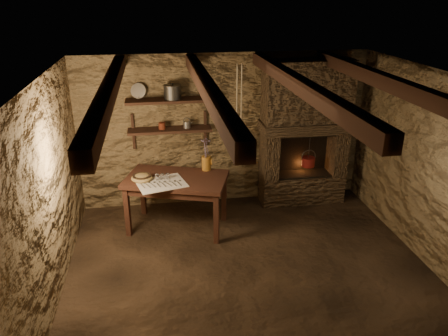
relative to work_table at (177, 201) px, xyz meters
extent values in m
plane|color=black|center=(0.82, -1.18, -0.43)|extent=(4.50, 4.50, 0.00)
cube|color=brown|center=(0.82, 0.82, 0.77)|extent=(4.50, 0.04, 2.40)
cube|color=brown|center=(0.82, -3.18, 0.77)|extent=(4.50, 0.04, 2.40)
cube|color=brown|center=(-1.43, -1.18, 0.77)|extent=(0.04, 4.00, 2.40)
cube|color=brown|center=(3.07, -1.18, 0.77)|extent=(0.04, 4.00, 2.40)
cube|color=black|center=(0.82, -1.18, 1.97)|extent=(4.50, 4.00, 0.04)
cube|color=black|center=(-0.68, -1.18, 1.88)|extent=(0.14, 3.95, 0.16)
cube|color=black|center=(0.32, -1.18, 1.88)|extent=(0.14, 3.95, 0.16)
cube|color=black|center=(1.32, -1.18, 1.88)|extent=(0.14, 3.95, 0.16)
cube|color=black|center=(2.32, -1.18, 1.88)|extent=(0.14, 3.95, 0.16)
cube|color=black|center=(-0.03, 0.66, 0.87)|extent=(1.25, 0.30, 0.04)
cube|color=black|center=(-0.03, 0.66, 1.32)|extent=(1.25, 0.30, 0.04)
cube|color=#34261A|center=(2.07, 0.59, -0.21)|extent=(1.35, 0.45, 0.45)
cube|color=#34261A|center=(1.50, 0.59, 0.39)|extent=(0.23, 0.45, 0.75)
cube|color=#34261A|center=(2.63, 0.59, 0.39)|extent=(0.23, 0.45, 0.75)
cube|color=#34261A|center=(2.07, 0.56, 0.85)|extent=(1.43, 0.51, 0.16)
cube|color=#34261A|center=(2.07, 0.59, 1.40)|extent=(1.35, 0.45, 0.94)
cube|color=black|center=(2.07, 0.78, 0.39)|extent=(0.90, 0.06, 0.75)
cube|color=black|center=(0.00, 0.00, 0.34)|extent=(1.58, 1.20, 0.06)
cube|color=black|center=(0.00, 0.00, 0.25)|extent=(1.43, 1.05, 0.10)
cube|color=beige|center=(-0.21, -0.18, 0.37)|extent=(0.74, 0.66, 0.01)
cylinder|color=#A96B20|center=(0.46, 0.22, 0.47)|extent=(0.14, 0.14, 0.21)
torus|color=#A96B20|center=(0.53, 0.22, 0.50)|extent=(0.02, 0.11, 0.11)
ellipsoid|color=olive|center=(-0.47, -0.02, 0.41)|extent=(0.38, 0.38, 0.11)
cylinder|color=#33312D|center=(0.03, 0.66, 1.43)|extent=(0.27, 0.27, 0.19)
cylinder|color=#AAAAA5|center=(-0.46, 0.76, 1.45)|extent=(0.25, 0.16, 0.23)
cylinder|color=#521D10|center=(-0.15, 0.66, 0.94)|extent=(0.11, 0.11, 0.10)
cylinder|color=maroon|center=(2.14, 0.54, 0.26)|extent=(0.22, 0.22, 0.15)
torus|color=#33312D|center=(2.14, 0.54, 0.35)|extent=(0.24, 0.01, 0.24)
cylinder|color=#33312D|center=(2.14, 0.54, 0.51)|extent=(0.01, 0.01, 0.44)
camera|label=1|loc=(-0.23, -5.67, 2.84)|focal=35.00mm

